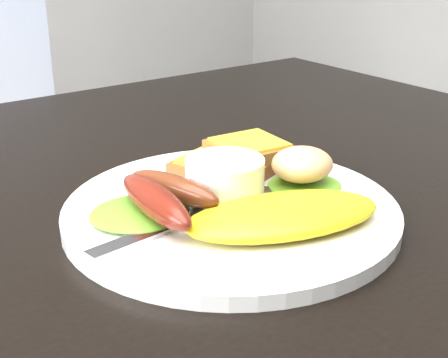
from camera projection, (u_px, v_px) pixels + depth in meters
name	position (u px, v px, depth m)	size (l,w,h in m)	color
dining_table	(92.00, 232.00, 0.55)	(1.20, 0.80, 0.04)	black
plate	(231.00, 211.00, 0.52)	(0.28, 0.28, 0.01)	white
lettuce_left	(140.00, 213.00, 0.50)	(0.08, 0.07, 0.01)	#3B901E
lettuce_right	(304.00, 185.00, 0.55)	(0.07, 0.06, 0.01)	#3E891B
omelette	(283.00, 215.00, 0.48)	(0.16, 0.08, 0.02)	yellow
sausage_a	(155.00, 201.00, 0.48)	(0.03, 0.11, 0.03)	#612D18
sausage_b	(173.00, 188.00, 0.50)	(0.02, 0.09, 0.02)	brown
ramekin	(225.00, 181.00, 0.52)	(0.07, 0.07, 0.04)	white
toast_a	(227.00, 166.00, 0.59)	(0.08, 0.08, 0.01)	brown
toast_b	(249.00, 149.00, 0.59)	(0.07, 0.07, 0.01)	olive
potato_salad	(302.00, 164.00, 0.54)	(0.06, 0.05, 0.03)	beige
fork	(188.00, 219.00, 0.49)	(0.18, 0.01, 0.00)	#ADAFB7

